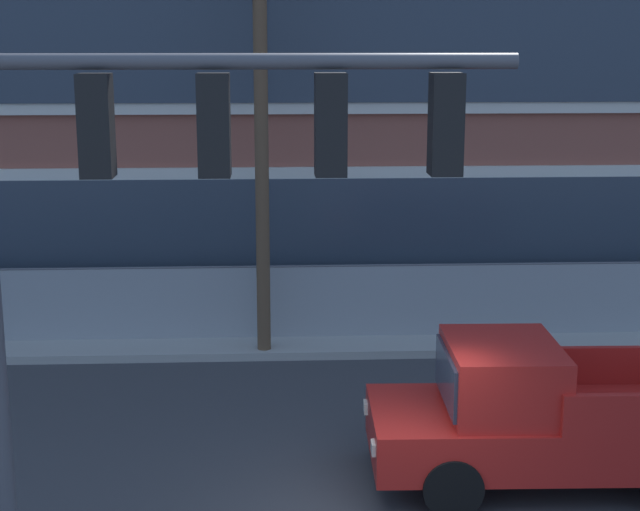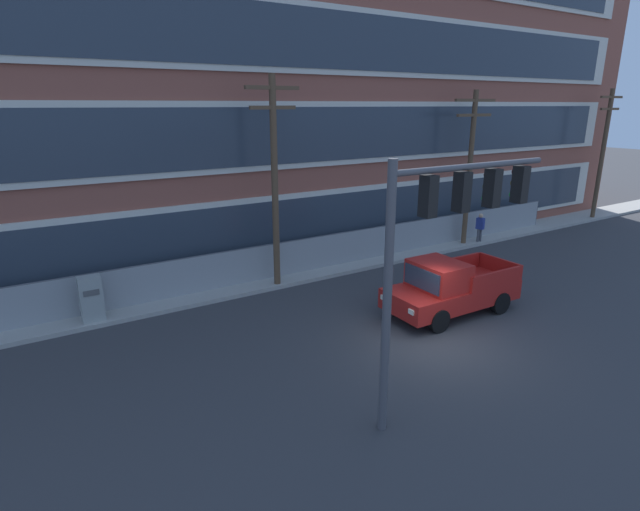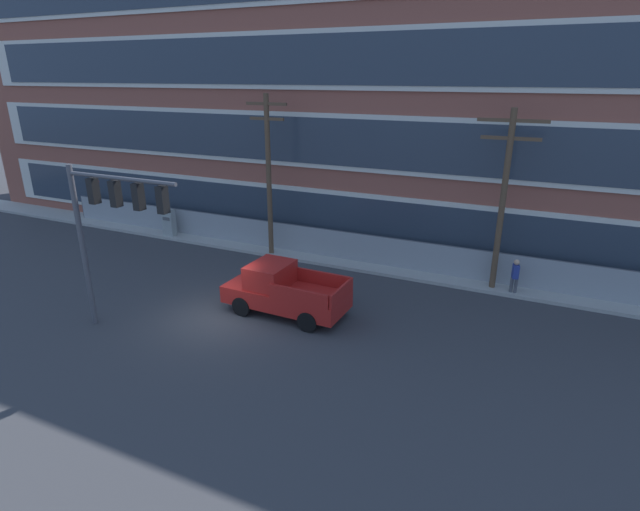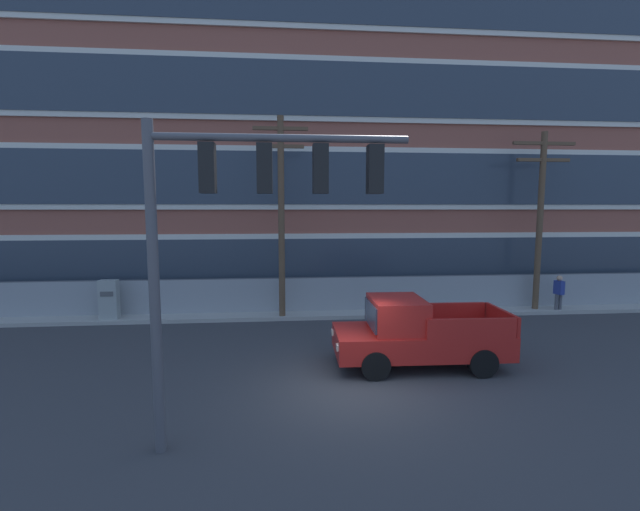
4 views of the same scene
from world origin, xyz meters
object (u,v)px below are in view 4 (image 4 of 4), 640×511
pedestrian_near_cabinet (559,291)px  traffic_signal_mast (240,210)px  utility_pole_near_corner (281,210)px  utility_pole_midblock (540,212)px  pickup_truck_red (416,334)px  electrical_cabinet (109,301)px

pedestrian_near_cabinet → traffic_signal_mast: bearing=-143.5°
traffic_signal_mast → utility_pole_near_corner: utility_pole_near_corner is taller
utility_pole_midblock → traffic_signal_mast: bearing=-140.7°
pickup_truck_red → pedestrian_near_cabinet: (8.31, 5.69, 0.02)m
pickup_truck_red → utility_pole_midblock: bearing=38.8°
pickup_truck_red → utility_pole_near_corner: bearing=124.3°
pedestrian_near_cabinet → pickup_truck_red: bearing=-145.6°
pickup_truck_red → pedestrian_near_cabinet: size_ratio=3.01×
utility_pole_near_corner → pedestrian_near_cabinet: bearing=-0.0°
pickup_truck_red → utility_pole_near_corner: utility_pole_near_corner is taller
utility_pole_near_corner → utility_pole_midblock: bearing=1.3°
traffic_signal_mast → pickup_truck_red: (4.64, 3.90, -3.65)m
electrical_cabinet → pedestrian_near_cabinet: bearing=-0.4°
pickup_truck_red → electrical_cabinet: size_ratio=2.90×
traffic_signal_mast → electrical_cabinet: traffic_signal_mast is taller
utility_pole_near_corner → utility_pole_midblock: utility_pole_near_corner is taller
traffic_signal_mast → utility_pole_near_corner: 9.63m
traffic_signal_mast → pedestrian_near_cabinet: traffic_signal_mast is taller
pickup_truck_red → electrical_cabinet: (-10.89, 5.81, -0.08)m
pickup_truck_red → pedestrian_near_cabinet: 10.07m
utility_pole_near_corner → pedestrian_near_cabinet: (12.20, -0.01, -3.60)m
pedestrian_near_cabinet → utility_pole_near_corner: bearing=180.0°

